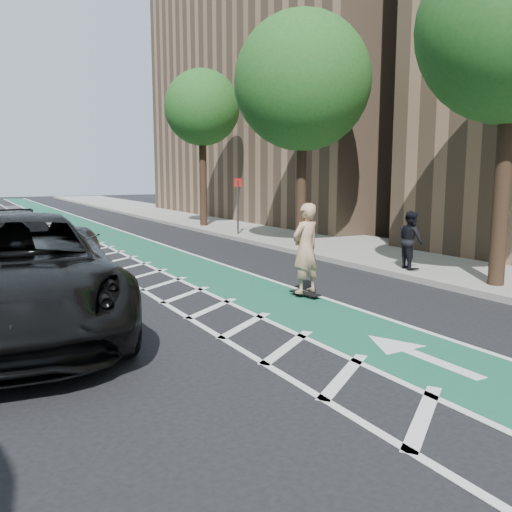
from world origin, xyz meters
TOP-DOWN VIEW (x-y plane):
  - ground at (0.00, 0.00)m, footprint 120.00×120.00m
  - bike_lane at (3.00, 10.00)m, footprint 2.00×90.00m
  - buffer_strip at (1.50, 10.00)m, footprint 1.40×90.00m
  - sidewalk_right at (9.50, 10.00)m, footprint 5.00×90.00m
  - curb_right at (7.05, 10.00)m, footprint 0.12×90.00m
  - building_right_far at (17.50, 20.00)m, footprint 14.00×22.00m
  - tree_r_b at (7.90, 0.00)m, footprint 4.20×4.20m
  - tree_r_c at (7.90, 8.00)m, footprint 4.20×4.20m
  - tree_r_d at (7.90, 16.00)m, footprint 4.20×4.20m
  - sign_post at (7.60, 12.00)m, footprint 0.35×0.08m
  - skateboard at (3.70, 1.33)m, footprint 0.37×0.79m
  - skateboarder at (3.70, 1.33)m, footprint 0.80×0.61m
  - suv_near at (-2.04, 1.67)m, footprint 4.13×7.51m
  - suv_far at (-1.47, 7.96)m, footprint 2.51×5.67m
  - pedestrian at (7.70, 2.21)m, footprint 0.77×0.89m

SIDE VIEW (x-z plane):
  - ground at x=0.00m, z-range 0.00..0.00m
  - buffer_strip at x=1.50m, z-range 0.00..0.01m
  - bike_lane at x=3.00m, z-range 0.00..0.01m
  - sidewalk_right at x=9.50m, z-range 0.00..0.15m
  - curb_right at x=7.05m, z-range 0.00..0.16m
  - skateboard at x=3.70m, z-range 0.03..0.14m
  - suv_far at x=-1.47m, z-range 0.00..1.62m
  - pedestrian at x=7.70m, z-range 0.15..1.70m
  - suv_near at x=-2.04m, z-range 0.00..1.99m
  - skateboarder at x=3.70m, z-range 0.10..2.06m
  - sign_post at x=7.60m, z-range 0.11..2.59m
  - tree_r_b at x=7.90m, z-range 1.82..9.72m
  - tree_r_c at x=7.90m, z-range 1.82..9.72m
  - tree_r_d at x=7.90m, z-range 1.82..9.72m
  - building_right_far at x=17.50m, z-range 0.00..19.00m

